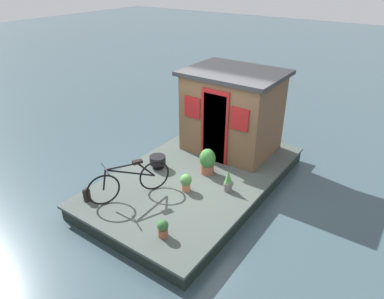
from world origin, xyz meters
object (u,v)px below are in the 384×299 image
object	(u,v)px
bicycle	(130,181)
potted_plant_ivy	(207,161)
houseboat_cabin	(232,111)
charcoal_grill	(158,160)
potted_plant_sage	(163,228)
mooring_bollard	(87,194)
potted_plant_lavender	(186,182)
potted_plant_fern	(228,181)

from	to	relation	value
bicycle	potted_plant_ivy	xyz separation A→B (m)	(1.68, -0.79, -0.06)
houseboat_cabin	bicycle	distance (m)	3.19
bicycle	potted_plant_ivy	world-z (taller)	bicycle
bicycle	charcoal_grill	distance (m)	1.25
potted_plant_sage	mooring_bollard	world-z (taller)	potted_plant_sage
bicycle	houseboat_cabin	bearing A→B (deg)	-11.09
potted_plant_ivy	charcoal_grill	world-z (taller)	potted_plant_ivy
potted_plant_ivy	charcoal_grill	size ratio (longest dim) A/B	1.62
houseboat_cabin	potted_plant_lavender	world-z (taller)	houseboat_cabin
potted_plant_fern	potted_plant_ivy	size ratio (longest dim) A/B	0.81
mooring_bollard	potted_plant_sage	bearing A→B (deg)	-87.98
potted_plant_ivy	mooring_bollard	xyz separation A→B (m)	(-2.30, 1.41, -0.16)
houseboat_cabin	potted_plant_sage	xyz separation A→B (m)	(-3.62, -0.71, -0.86)
potted_plant_lavender	mooring_bollard	xyz separation A→B (m)	(-1.45, 1.43, -0.05)
potted_plant_sage	mooring_bollard	size ratio (longest dim) A/B	1.15
houseboat_cabin	potted_plant_fern	world-z (taller)	houseboat_cabin
bicycle	potted_plant_lavender	bearing A→B (deg)	-43.93
charcoal_grill	potted_plant_fern	bearing A→B (deg)	-85.95
potted_plant_fern	charcoal_grill	distance (m)	1.83
potted_plant_ivy	potted_plant_fern	bearing A→B (deg)	-114.83
houseboat_cabin	mooring_bollard	xyz separation A→B (m)	(-3.69, 1.23, -0.88)
houseboat_cabin	mooring_bollard	world-z (taller)	houseboat_cabin
bicycle	potted_plant_sage	size ratio (longest dim) A/B	4.72
houseboat_cabin	potted_plant_sage	world-z (taller)	houseboat_cabin
potted_plant_sage	potted_plant_fern	bearing A→B (deg)	-6.62
potted_plant_ivy	houseboat_cabin	bearing A→B (deg)	7.75
houseboat_cabin	potted_plant_ivy	size ratio (longest dim) A/B	3.79
potted_plant_lavender	charcoal_grill	world-z (taller)	potted_plant_lavender
mooring_bollard	charcoal_grill	bearing A→B (deg)	-10.30
potted_plant_ivy	mooring_bollard	bearing A→B (deg)	148.40
potted_plant_sage	potted_plant_ivy	size ratio (longest dim) A/B	0.56
houseboat_cabin	potted_plant_ivy	distance (m)	1.57
potted_plant_lavender	potted_plant_fern	distance (m)	0.89
mooring_bollard	houseboat_cabin	bearing A→B (deg)	-18.39
potted_plant_sage	charcoal_grill	distance (m)	2.38
potted_plant_sage	bicycle	bearing A→B (deg)	67.23
potted_plant_sage	potted_plant_ivy	distance (m)	2.30
potted_plant_fern	mooring_bollard	world-z (taller)	potted_plant_fern
potted_plant_lavender	charcoal_grill	xyz separation A→B (m)	(0.38, 1.09, -0.01)
houseboat_cabin	charcoal_grill	bearing A→B (deg)	154.32
potted_plant_lavender	houseboat_cabin	bearing A→B (deg)	5.13
bicycle	charcoal_grill	size ratio (longest dim) A/B	4.26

